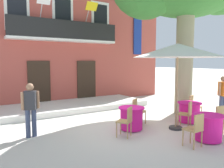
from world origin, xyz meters
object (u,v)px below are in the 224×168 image
object	(u,v)px
cafe_table_middle	(131,118)
cafe_chair_middle_0	(126,120)
cafe_chair_middle_1	(137,110)
cafe_chair_near_tree_0	(194,105)
cafe_table_front	(208,127)
pedestrian_near_entrance	(223,94)
cafe_chair_front_1	(195,128)
cafe_chair_near_tree_1	(187,113)
cafe_table_near_tree	(189,112)
cafe_umbrella	(178,51)
pedestrian_mid_plaza	(30,107)
cafe_chair_front_0	(223,119)

from	to	relation	value
cafe_table_middle	cafe_chair_middle_0	xyz separation A→B (m)	(-0.57, -0.50, 0.14)
cafe_chair_middle_0	cafe_chair_middle_1	bearing A→B (deg)	38.78
cafe_chair_near_tree_0	cafe_table_front	distance (m)	2.64
cafe_table_middle	cafe_chair_middle_0	bearing A→B (deg)	-138.67
cafe_chair_middle_0	pedestrian_near_entrance	size ratio (longest dim) A/B	0.54
pedestrian_near_entrance	cafe_chair_front_1	bearing A→B (deg)	-157.93
cafe_table_middle	cafe_chair_near_tree_1	bearing A→B (deg)	-25.75
cafe_table_near_tree	cafe_chair_front_1	world-z (taller)	cafe_chair_front_1
pedestrian_near_entrance	cafe_table_middle	bearing A→B (deg)	169.91
cafe_table_near_tree	cafe_umbrella	world-z (taller)	cafe_umbrella
pedestrian_near_entrance	cafe_chair_near_tree_1	bearing A→B (deg)	-176.84
cafe_umbrella	pedestrian_mid_plaza	distance (m)	4.94
cafe_table_front	cafe_chair_front_1	bearing A→B (deg)	-170.60
cafe_table_middle	cafe_chair_middle_0	distance (m)	0.77
cafe_chair_middle_1	cafe_chair_front_1	xyz separation A→B (m)	(-0.13, -2.58, 0.00)
cafe_table_near_tree	cafe_chair_front_1	size ratio (longest dim) A/B	0.95
cafe_chair_front_0	cafe_umbrella	xyz separation A→B (m)	(-0.68, 1.24, 2.08)
cafe_chair_front_0	cafe_umbrella	bearing A→B (deg)	118.60
cafe_table_front	cafe_chair_front_1	world-z (taller)	cafe_chair_front_1
cafe_chair_near_tree_1	pedestrian_mid_plaza	xyz separation A→B (m)	(-4.72, 1.85, 0.39)
cafe_chair_front_0	pedestrian_mid_plaza	size ratio (longest dim) A/B	0.56
cafe_chair_near_tree_0	cafe_table_near_tree	bearing A→B (deg)	-154.13
cafe_chair_middle_0	cafe_chair_middle_1	distance (m)	1.51
cafe_chair_middle_1	cafe_chair_front_0	size ratio (longest dim) A/B	1.00
cafe_table_front	pedestrian_near_entrance	distance (m)	3.11
cafe_chair_middle_0	cafe_table_front	distance (m)	2.35
cafe_table_middle	cafe_umbrella	world-z (taller)	cafe_umbrella
cafe_chair_front_0	cafe_chair_front_1	world-z (taller)	same
cafe_table_middle	cafe_chair_front_1	xyz separation A→B (m)	(0.48, -2.13, 0.14)
cafe_chair_front_0	cafe_chair_front_1	distance (m)	1.50
cafe_table_middle	cafe_chair_middle_1	bearing A→B (deg)	36.24
cafe_chair_front_1	cafe_chair_middle_0	bearing A→B (deg)	122.69
cafe_table_near_tree	cafe_chair_middle_1	bearing A→B (deg)	153.56
cafe_chair_front_1	pedestrian_mid_plaza	size ratio (longest dim) A/B	0.56
cafe_chair_middle_1	pedestrian_mid_plaza	size ratio (longest dim) A/B	0.56
cafe_table_near_tree	cafe_chair_front_0	xyz separation A→B (m)	(-0.39, -1.55, 0.14)
pedestrian_near_entrance	cafe_chair_front_0	bearing A→B (deg)	-147.65
cafe_chair_near_tree_1	cafe_chair_front_0	world-z (taller)	same
cafe_chair_near_tree_0	pedestrian_mid_plaza	bearing A→B (deg)	169.49
cafe_chair_near_tree_0	cafe_chair_middle_0	bearing A→B (deg)	-173.70
cafe_table_front	pedestrian_mid_plaza	bearing A→B (deg)	144.31
cafe_chair_near_tree_0	cafe_table_middle	world-z (taller)	cafe_chair_near_tree_0
cafe_chair_middle_0	pedestrian_near_entrance	bearing A→B (deg)	-2.66
cafe_chair_near_tree_0	cafe_table_front	size ratio (longest dim) A/B	1.05
cafe_table_front	cafe_umbrella	distance (m)	2.56
cafe_chair_middle_0	cafe_chair_middle_1	world-z (taller)	same
cafe_chair_near_tree_1	cafe_table_front	xyz separation A→B (m)	(-0.50, -1.17, -0.14)
cafe_chair_middle_1	cafe_table_front	world-z (taller)	cafe_chair_middle_1
cafe_table_near_tree	cafe_table_middle	bearing A→B (deg)	169.74
pedestrian_mid_plaza	pedestrian_near_entrance	bearing A→B (deg)	-13.92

